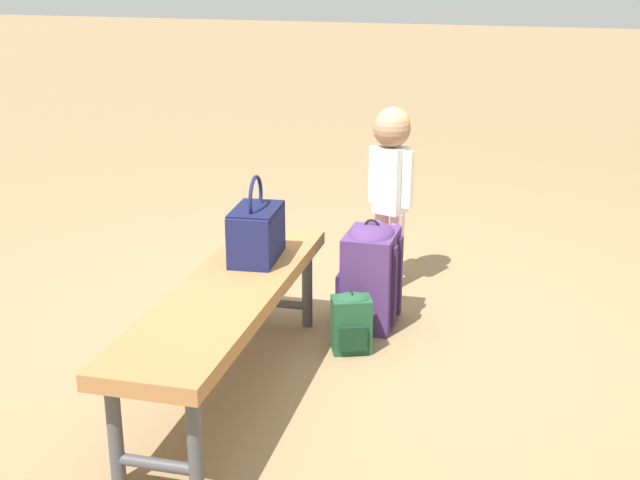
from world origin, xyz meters
The scene contains 6 objects.
ground_plane centered at (0.00, 0.00, 0.00)m, with size 40.00×40.00×0.00m, color #8C704C.
park_bench centered at (-0.74, 0.14, 0.39)m, with size 1.62×0.52×0.45m.
handbag centered at (-0.39, 0.16, 0.58)m, with size 0.34×0.22×0.37m.
child_standing centered at (0.62, -0.18, 0.64)m, with size 0.20×0.25×0.96m.
backpack_large centered at (0.08, -0.22, 0.26)m, with size 0.32×0.29×0.53m.
backpack_small centered at (-0.23, -0.22, 0.14)m, with size 0.19×0.21×0.29m.
Camera 1 is at (-3.54, -1.16, 1.67)m, focal length 47.30 mm.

